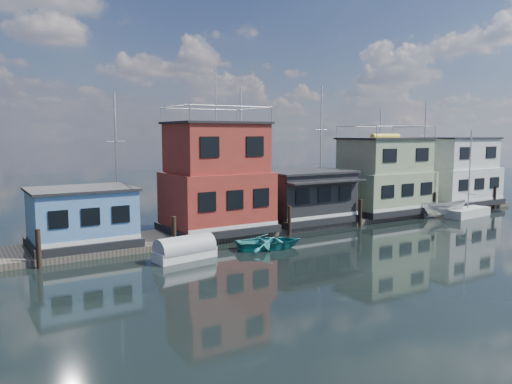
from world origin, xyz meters
TOP-DOWN VIEW (x-y plane):
  - ground at (0.00, 0.00)m, footprint 160.00×160.00m
  - dock at (0.00, 12.00)m, footprint 48.00×5.00m
  - houseboat_blue at (-18.00, 12.00)m, footprint 6.40×4.90m
  - houseboat_red at (-8.50, 12.00)m, footprint 7.40×5.90m
  - houseboat_dark at (-0.50, 11.98)m, footprint 7.40×6.10m
  - houseboat_green at (8.50, 12.00)m, footprint 8.40×5.90m
  - houseboat_white at (18.50, 12.00)m, footprint 8.40×5.90m
  - pilings at (-0.33, 9.20)m, footprint 42.28×0.28m
  - background_masts at (4.76, 18.00)m, footprint 36.40×0.16m
  - motorboat at (12.25, 8.42)m, footprint 4.35×3.24m
  - tarp_runabout at (-13.32, 6.80)m, footprint 3.90×2.02m
  - day_sailer at (14.51, 7.57)m, footprint 5.04×2.10m
  - dinghy_teal at (-7.56, 6.41)m, footprint 4.95×4.10m

SIDE VIEW (x-z plane):
  - ground at x=0.00m, z-range 0.00..0.00m
  - dock at x=0.00m, z-range 0.00..0.40m
  - dinghy_teal at x=-7.56m, z-range 0.00..0.89m
  - day_sailer at x=14.51m, z-range -3.42..4.31m
  - tarp_runabout at x=-13.32m, z-range -0.19..1.32m
  - motorboat at x=12.25m, z-range 0.00..1.58m
  - pilings at x=-0.33m, z-range 0.00..2.20m
  - houseboat_blue at x=-18.00m, z-range 0.38..4.04m
  - houseboat_dark at x=-0.50m, z-range 0.39..4.45m
  - houseboat_white at x=18.50m, z-range 0.21..6.87m
  - houseboat_green at x=8.50m, z-range 0.03..7.06m
  - houseboat_red at x=-8.50m, z-range -1.83..10.03m
  - background_masts at x=4.76m, z-range -0.45..11.55m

